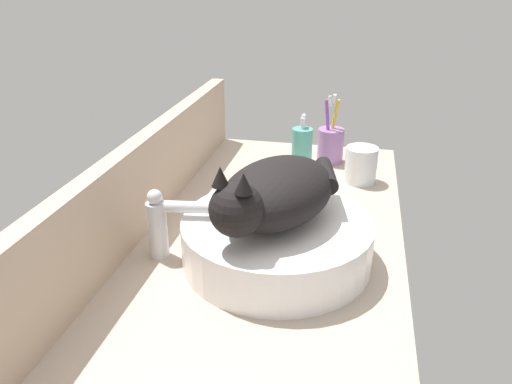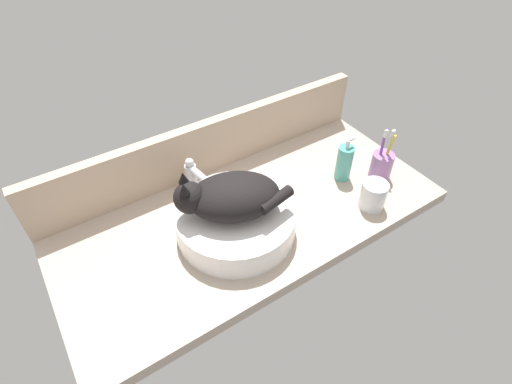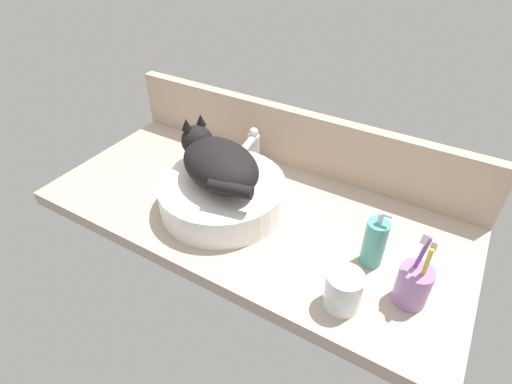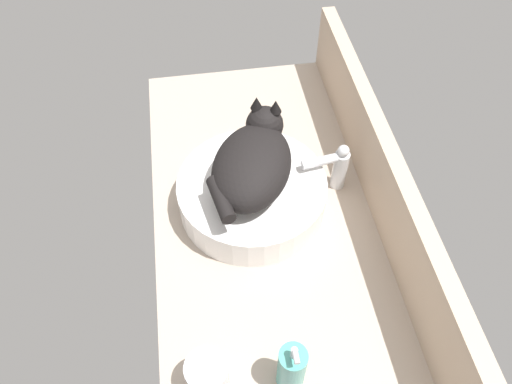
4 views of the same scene
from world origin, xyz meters
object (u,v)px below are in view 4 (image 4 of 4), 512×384
at_px(soap_dispenser, 292,368).
at_px(cat, 253,161).
at_px(faucet, 336,166).
at_px(water_glass, 208,377).
at_px(sink_basin, 252,194).

bearing_deg(soap_dispenser, cat, -179.51).
bearing_deg(faucet, water_glass, -38.90).
bearing_deg(sink_basin, cat, 160.11).
bearing_deg(soap_dispenser, faucet, 156.16).
distance_m(sink_basin, cat, 0.10).
relative_size(sink_basin, water_glass, 3.83).
distance_m(cat, soap_dispenser, 0.44).
height_order(cat, soap_dispenser, cat).
xyz_separation_m(sink_basin, faucet, (-0.03, 0.21, 0.03)).
bearing_deg(faucet, cat, -85.66).
height_order(cat, faucet, cat).
distance_m(cat, water_glass, 0.45).
bearing_deg(cat, sink_basin, -19.89).
xyz_separation_m(sink_basin, cat, (-0.01, 0.00, 0.10)).
relative_size(cat, soap_dispenser, 1.92).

